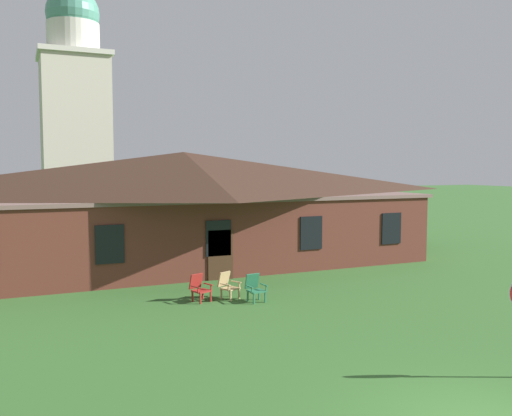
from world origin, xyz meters
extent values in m
cube|color=brown|center=(0.00, 19.33, 1.60)|extent=(22.10, 10.00, 3.20)
cube|color=#795B55|center=(0.00, 19.33, 3.28)|extent=(22.55, 10.20, 0.16)
pyramid|color=#382319|center=(0.00, 19.33, 4.41)|extent=(22.99, 10.40, 2.10)
cube|color=black|center=(-4.42, 14.30, 1.76)|extent=(1.10, 0.06, 1.50)
cube|color=black|center=(0.00, 14.30, 1.76)|extent=(1.10, 0.06, 1.50)
cube|color=black|center=(4.42, 14.30, 1.76)|extent=(1.10, 0.06, 1.50)
cube|color=black|center=(8.84, 14.30, 1.76)|extent=(1.10, 0.06, 1.50)
cube|color=#422819|center=(0.09, 14.30, 1.05)|extent=(1.10, 0.06, 2.10)
cube|color=beige|center=(-3.46, 36.37, 6.40)|extent=(4.80, 4.80, 12.80)
cube|color=silver|center=(-3.46, 36.37, 12.98)|extent=(5.18, 5.18, 0.36)
cylinder|color=silver|center=(-3.46, 36.37, 14.26)|extent=(3.80, 3.80, 2.20)
sphere|color=#4C8E7A|center=(-3.46, 36.37, 16.04)|extent=(3.88, 3.88, 3.88)
cube|color=maroon|center=(-1.50, 10.96, 0.18)|extent=(0.06, 0.06, 0.36)
cube|color=maroon|center=(-1.93, 10.79, 0.18)|extent=(0.06, 0.06, 0.36)
cube|color=maroon|center=(-1.66, 11.37, 0.18)|extent=(0.06, 0.06, 0.36)
cube|color=maroon|center=(-2.09, 11.21, 0.18)|extent=(0.06, 0.06, 0.36)
cube|color=maroon|center=(-1.80, 11.08, 0.39)|extent=(0.69, 0.68, 0.05)
cube|color=maroon|center=(-1.91, 11.37, 0.69)|extent=(0.55, 0.36, 0.54)
cube|color=maroon|center=(-1.52, 11.17, 0.58)|extent=(0.22, 0.46, 0.03)
cube|color=maroon|center=(-1.46, 11.01, 0.47)|extent=(0.05, 0.05, 0.22)
cube|color=maroon|center=(-2.06, 10.96, 0.58)|extent=(0.22, 0.46, 0.03)
cube|color=maroon|center=(-2.00, 10.81, 0.47)|extent=(0.05, 0.05, 0.22)
cube|color=tan|center=(-0.43, 10.95, 0.18)|extent=(0.07, 0.07, 0.36)
cube|color=tan|center=(-0.84, 10.74, 0.18)|extent=(0.07, 0.07, 0.36)
cube|color=tan|center=(-0.62, 11.34, 0.18)|extent=(0.07, 0.07, 0.36)
cube|color=tan|center=(-1.04, 11.14, 0.18)|extent=(0.07, 0.07, 0.36)
cube|color=tan|center=(-0.73, 11.04, 0.39)|extent=(0.71, 0.71, 0.05)
cube|color=tan|center=(-0.87, 11.32, 0.69)|extent=(0.54, 0.40, 0.54)
cube|color=tan|center=(-0.46, 11.15, 0.58)|extent=(0.26, 0.45, 0.03)
cube|color=tan|center=(-0.39, 11.01, 0.47)|extent=(0.05, 0.05, 0.22)
cube|color=tan|center=(-0.98, 10.89, 0.58)|extent=(0.26, 0.45, 0.03)
cube|color=tan|center=(-0.91, 10.75, 0.47)|extent=(0.05, 0.05, 0.22)
cube|color=#28704C|center=(0.21, 10.09, 0.18)|extent=(0.06, 0.06, 0.36)
cube|color=#28704C|center=(-0.24, 10.04, 0.18)|extent=(0.06, 0.06, 0.36)
cube|color=#28704C|center=(0.17, 10.53, 0.18)|extent=(0.06, 0.06, 0.36)
cube|color=#28704C|center=(-0.29, 10.48, 0.18)|extent=(0.06, 0.06, 0.36)
cube|color=#28704C|center=(-0.04, 10.29, 0.39)|extent=(0.59, 0.57, 0.05)
cube|color=#28704C|center=(-0.07, 10.60, 0.69)|extent=(0.53, 0.24, 0.54)
cube|color=#28704C|center=(0.25, 10.30, 0.58)|extent=(0.11, 0.47, 0.03)
cube|color=#28704C|center=(0.27, 10.14, 0.47)|extent=(0.04, 0.04, 0.22)
cube|color=#28704C|center=(-0.32, 10.24, 0.58)|extent=(0.11, 0.47, 0.03)
cube|color=#28704C|center=(-0.31, 10.07, 0.47)|extent=(0.04, 0.04, 0.22)
camera|label=1|loc=(-7.58, -6.80, 4.74)|focal=38.02mm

